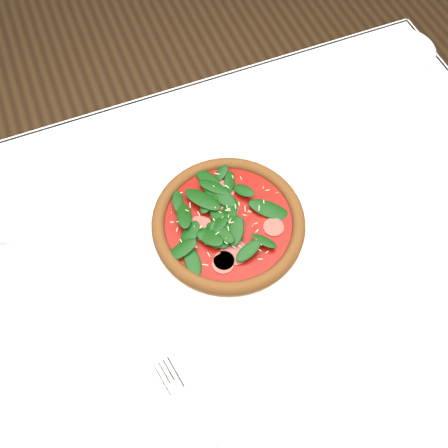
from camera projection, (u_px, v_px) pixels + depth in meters
name	position (u px, v px, depth m)	size (l,w,h in m)	color
ground	(227.00, 359.00, 1.52)	(6.00, 6.00, 0.00)	brown
dining_table	(229.00, 281.00, 0.94)	(1.21, 0.81, 0.75)	white
plate	(228.00, 226.00, 0.88)	(0.31, 0.31, 0.01)	silver
pizza	(228.00, 221.00, 0.86)	(0.33, 0.33, 0.03)	#9F6E26
wine_glass	(19.00, 228.00, 0.71)	(0.09, 0.09, 0.22)	white
napkin	(197.00, 425.00, 0.73)	(0.16, 0.08, 0.01)	white
fork	(185.00, 405.00, 0.73)	(0.05, 0.18, 0.00)	silver
saucer_far	(405.00, 50.00, 1.08)	(0.13, 0.13, 0.01)	silver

